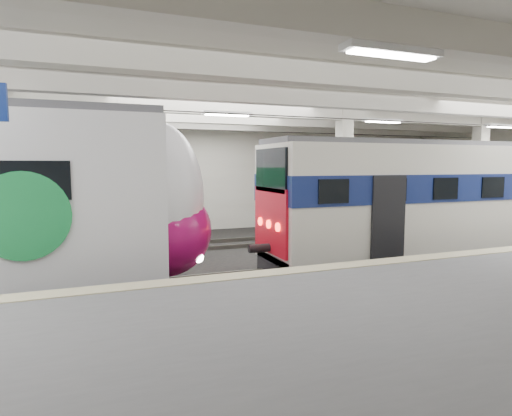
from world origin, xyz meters
name	(u,v)px	position (x,y,z in m)	size (l,w,h in m)	color
station_hall	(274,168)	(0.00, -1.74, 3.24)	(36.00, 24.00, 5.75)	black
older_rer	(435,200)	(6.69, 0.00, 2.14)	(12.20, 2.69, 4.08)	silver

